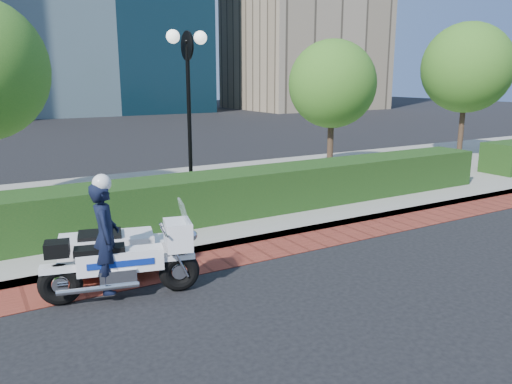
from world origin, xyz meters
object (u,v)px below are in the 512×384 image
lamppost (188,90)px  tree_c (332,84)px  tree_d (467,68)px  police_motorcycle (113,250)px

lamppost → tree_c: size_ratio=0.98×
lamppost → tree_d: 12.09m
police_motorcycle → tree_d: bearing=33.2°
tree_c → tree_d: bearing=0.0°
lamppost → tree_c: (5.50, 1.30, 0.09)m
tree_c → police_motorcycle: tree_c is taller
lamppost → tree_d: (12.00, 1.30, 0.65)m
lamppost → tree_d: bearing=6.2°
lamppost → police_motorcycle: lamppost is taller
tree_c → lamppost: bearing=-166.7°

